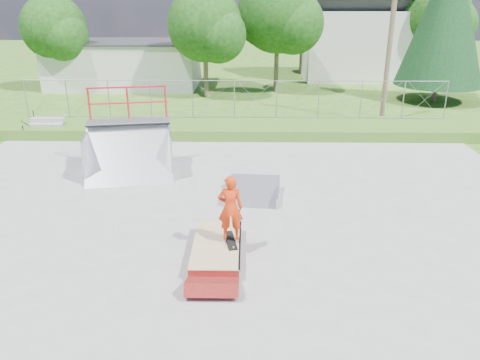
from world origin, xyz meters
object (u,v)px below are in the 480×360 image
(grind_box, at_px, (217,250))
(skater, at_px, (230,211))
(flat_bank_ramp, at_px, (254,192))
(quarter_pipe, at_px, (128,135))

(grind_box, relative_size, skater, 1.46)
(grind_box, height_order, skater, skater)
(grind_box, bearing_deg, skater, 7.29)
(flat_bank_ramp, xyz_separation_m, skater, (-0.59, -3.46, 0.97))
(quarter_pipe, relative_size, flat_bank_ramp, 1.73)
(grind_box, distance_m, quarter_pipe, 6.65)
(grind_box, bearing_deg, flat_bank_ramp, 75.03)
(grind_box, xyz_separation_m, quarter_pipe, (-3.42, 5.56, 1.29))
(quarter_pipe, height_order, flat_bank_ramp, quarter_pipe)
(skater, bearing_deg, quarter_pipe, -57.00)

